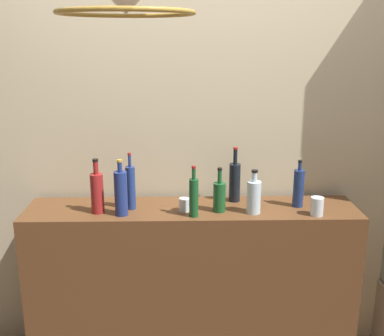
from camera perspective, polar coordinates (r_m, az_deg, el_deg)
The scene contains 12 objects.
panelled_rear_partition at distance 2.81m, azimuth -0.15°, elevation 4.28°, with size 3.44×0.15×2.67m.
bar_shelf_unit at distance 2.88m, azimuth -0.02°, elevation -14.58°, with size 1.89×0.39×1.03m, color brown.
liquor_bottle_mezcal at distance 2.54m, azimuth -8.73°, elevation -3.01°, with size 0.07×0.07×0.31m.
liquor_bottle_tequila at distance 2.71m, azimuth 12.94°, elevation -2.37°, with size 0.06×0.06×0.27m.
liquor_bottle_bourbon at distance 2.57m, azimuth 7.60°, elevation -3.45°, with size 0.08×0.08×0.25m.
liquor_bottle_rum at distance 2.62m, azimuth -7.55°, elevation -2.33°, with size 0.05×0.05×0.33m.
liquor_bottle_gin at distance 2.49m, azimuth 0.22°, elevation -3.52°, with size 0.05×0.05×0.28m.
liquor_bottle_vermouth at distance 2.74m, azimuth 5.27°, elevation -1.62°, with size 0.07×0.07×0.33m.
liquor_bottle_sherry at distance 2.58m, azimuth 3.39°, elevation -3.45°, with size 0.07×0.07×0.25m.
liquor_bottle_rye at distance 2.60m, azimuth -11.57°, elevation -2.89°, with size 0.07×0.07×0.31m.
glass_tumbler_rocks at distance 2.62m, azimuth 15.09°, elevation -4.57°, with size 0.07×0.07×0.10m.
glass_tumbler_highball at distance 2.60m, azimuth -0.95°, elevation -4.53°, with size 0.06×0.06×0.07m.
Camera 1 is at (-0.05, -1.66, 1.97)m, focal length 43.44 mm.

